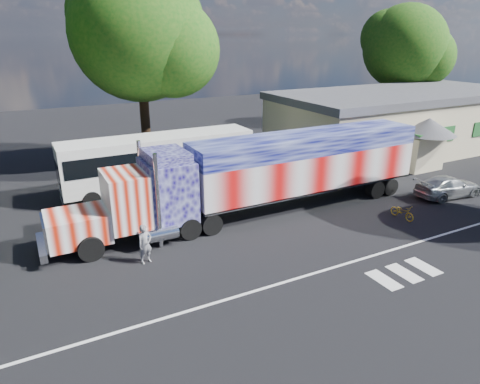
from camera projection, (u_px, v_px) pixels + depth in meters
name	position (u px, v px, depth m)	size (l,w,h in m)	color
ground	(268.00, 247.00, 20.86)	(100.00, 100.00, 0.00)	black
lane_markings	(347.00, 275.00, 18.46)	(30.00, 2.67, 0.01)	silver
semi_truck	(267.00, 172.00, 24.17)	(22.12, 3.49, 4.72)	black
coach_bus	(160.00, 162.00, 28.05)	(12.49, 2.91, 3.63)	silver
hall_building	(399.00, 121.00, 37.63)	(22.40, 12.80, 5.20)	beige
parked_car	(448.00, 187.00, 27.21)	(1.86, 4.58, 1.33)	#A0A3A4
woman	(145.00, 244.00, 19.18)	(0.67, 0.44, 1.84)	slate
bicycle	(402.00, 212.00, 24.01)	(0.54, 1.55, 0.82)	gold
tree_far_ne	(406.00, 47.00, 44.84)	(9.08, 8.64, 12.86)	black
tree_n_mid	(141.00, 33.00, 30.37)	(10.20, 9.72, 14.77)	black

